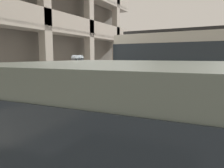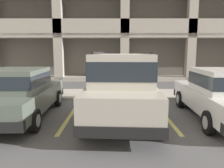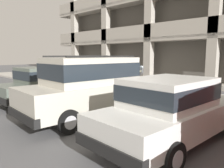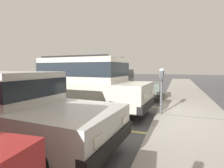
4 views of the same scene
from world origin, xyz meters
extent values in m
cube|color=#565659|center=(0.00, 0.00, -0.05)|extent=(80.00, 80.00, 0.10)
cube|color=#ADA89E|center=(0.00, 1.30, 0.06)|extent=(40.00, 2.20, 0.12)
cube|color=#606060|center=(-8.00, 1.30, 0.12)|extent=(0.03, 2.16, 0.00)
cube|color=#606060|center=(-4.00, 1.30, 0.12)|extent=(0.03, 2.16, 0.00)
cube|color=#606060|center=(0.00, 1.30, 0.12)|extent=(0.03, 2.16, 0.00)
cube|color=#DBD16B|center=(-4.57, -1.40, 0.00)|extent=(0.12, 4.80, 0.01)
cube|color=#DBD16B|center=(-1.52, -1.40, 0.00)|extent=(0.12, 4.80, 0.01)
cube|color=#DBD16B|center=(1.52, -1.40, 0.00)|extent=(0.12, 4.80, 0.01)
cube|color=beige|center=(0.12, -2.36, 0.73)|extent=(2.11, 4.80, 0.80)
cube|color=beige|center=(0.12, -2.41, 1.55)|extent=(1.79, 3.00, 0.84)
cube|color=#232B33|center=(0.12, -2.41, 1.57)|extent=(1.81, 3.03, 0.46)
cube|color=black|center=(0.25, -0.05, 0.45)|extent=(1.88, 0.27, 0.24)
cube|color=black|center=(-0.01, -4.66, 0.45)|extent=(1.88, 0.27, 0.24)
cube|color=silver|center=(0.83, -0.04, 0.81)|extent=(0.24, 0.04, 0.14)
cube|color=silver|center=(-0.31, 0.03, 0.81)|extent=(0.24, 0.04, 0.14)
cylinder|color=black|center=(1.11, -0.96, 0.33)|extent=(0.24, 0.67, 0.66)
cylinder|color=#B2B2B7|center=(1.11, -0.96, 0.33)|extent=(0.24, 0.38, 0.36)
cylinder|color=black|center=(-0.70, -0.85, 0.33)|extent=(0.24, 0.67, 0.66)
cylinder|color=#B2B2B7|center=(-0.70, -0.85, 0.33)|extent=(0.24, 0.38, 0.36)
cylinder|color=black|center=(0.94, -3.87, 0.33)|extent=(0.24, 0.67, 0.66)
cylinder|color=#B2B2B7|center=(0.94, -3.87, 0.33)|extent=(0.24, 0.38, 0.36)
cylinder|color=black|center=(-0.86, -3.76, 0.33)|extent=(0.24, 0.67, 0.66)
cylinder|color=#B2B2B7|center=(-0.86, -3.76, 0.33)|extent=(0.24, 0.38, 0.36)
cube|color=black|center=(0.80, -2.45, 2.01)|extent=(0.20, 2.62, 0.05)
cube|color=black|center=(-0.57, -2.37, 2.01)|extent=(0.20, 2.62, 0.05)
cube|color=#5B665B|center=(-3.01, -2.14, 0.60)|extent=(1.83, 4.45, 0.60)
cube|color=#5B665B|center=(-3.00, -2.44, 1.22)|extent=(1.56, 2.02, 0.64)
cube|color=#232B33|center=(-3.00, -2.44, 1.24)|extent=(1.58, 2.05, 0.35)
cube|color=black|center=(-3.08, 0.02, 0.42)|extent=(1.74, 0.21, 0.24)
cube|color=silver|center=(-2.55, 0.09, 0.66)|extent=(0.24, 0.04, 0.14)
cube|color=silver|center=(-3.61, 0.06, 0.66)|extent=(0.24, 0.04, 0.14)
cylinder|color=black|center=(-2.22, -0.75, 0.30)|extent=(0.18, 0.60, 0.60)
cylinder|color=#B2B2B7|center=(-2.22, -0.75, 0.30)|extent=(0.19, 0.34, 0.33)
cylinder|color=black|center=(-3.89, -0.80, 0.30)|extent=(0.18, 0.60, 0.60)
cylinder|color=#B2B2B7|center=(-3.89, -0.80, 0.30)|extent=(0.19, 0.34, 0.33)
cylinder|color=black|center=(-2.14, -3.48, 0.30)|extent=(0.18, 0.60, 0.60)
cylinder|color=#B2B2B7|center=(-2.14, -3.48, 0.30)|extent=(0.19, 0.34, 0.33)
cylinder|color=black|center=(-3.81, -3.53, 0.30)|extent=(0.18, 0.60, 0.60)
cylinder|color=#B2B2B7|center=(-3.81, -3.53, 0.30)|extent=(0.19, 0.34, 0.33)
cube|color=silver|center=(3.10, -2.31, 0.60)|extent=(1.92, 4.48, 0.60)
cube|color=silver|center=(3.09, -2.61, 1.22)|extent=(1.59, 2.05, 0.64)
cube|color=#232B33|center=(3.09, -2.61, 1.24)|extent=(1.62, 2.08, 0.35)
cube|color=black|center=(3.21, -0.16, 0.42)|extent=(1.74, 0.25, 0.24)
cube|color=black|center=(3.00, -4.47, 0.42)|extent=(1.74, 0.25, 0.24)
cube|color=silver|center=(2.69, -0.08, 0.66)|extent=(0.24, 0.04, 0.14)
cylinder|color=black|center=(2.34, -0.91, 0.30)|extent=(0.19, 0.61, 0.60)
cylinder|color=#B2B2B7|center=(2.34, -0.91, 0.30)|extent=(0.20, 0.34, 0.33)
cylinder|color=black|center=(3.87, -3.72, 0.30)|extent=(0.19, 0.61, 0.60)
cylinder|color=#B2B2B7|center=(3.87, -3.72, 0.30)|extent=(0.20, 0.34, 0.33)
cylinder|color=black|center=(2.21, -3.63, 0.30)|extent=(0.19, 0.61, 0.60)
cylinder|color=#B2B2B7|center=(2.21, -3.63, 0.30)|extent=(0.20, 0.34, 0.33)
cylinder|color=#595B60|center=(-0.03, 0.35, 0.68)|extent=(0.07, 0.07, 1.13)
cube|color=#595B60|center=(-0.03, 0.35, 1.28)|extent=(0.28, 0.06, 0.06)
cube|color=#424447|center=(-0.13, 0.35, 1.42)|extent=(0.15, 0.11, 0.22)
cylinder|color=#8C99A3|center=(-0.13, 0.35, 1.53)|extent=(0.15, 0.11, 0.15)
cube|color=#B7B293|center=(-0.13, 0.29, 1.38)|extent=(0.08, 0.01, 0.08)
cube|color=#424447|center=(0.07, 0.35, 1.42)|extent=(0.15, 0.11, 0.22)
cylinder|color=#8C99A3|center=(0.07, 0.35, 1.53)|extent=(0.15, 0.11, 0.15)
cube|color=#B7B293|center=(0.07, 0.29, 1.38)|extent=(0.08, 0.01, 0.08)
cube|color=#A8A093|center=(0.69, 6.28, 3.70)|extent=(32.00, 0.20, 1.10)
cube|color=#A8A093|center=(-13.02, 6.43, 7.50)|extent=(0.60, 0.50, 15.00)
camera|label=1|loc=(-4.31, -2.77, 1.58)|focal=35.00mm
camera|label=2|loc=(-0.18, -8.83, 2.03)|focal=35.00mm
camera|label=3|loc=(5.61, -6.97, 2.07)|focal=35.00mm
camera|label=4|loc=(5.76, 0.82, 1.63)|focal=28.00mm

